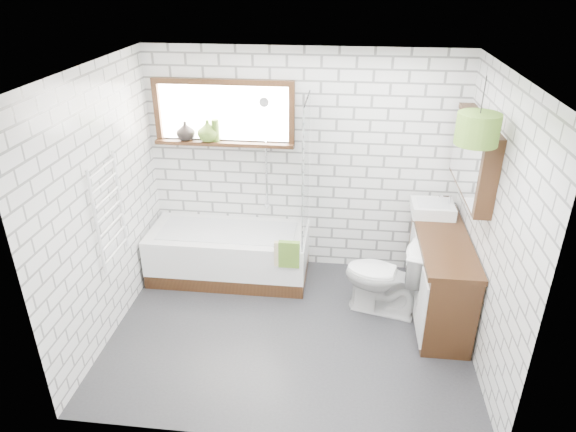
# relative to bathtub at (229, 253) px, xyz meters

# --- Properties ---
(floor) EXTENTS (3.40, 2.60, 0.01)m
(floor) POSITION_rel_bathtub_xyz_m (0.79, -0.91, -0.29)
(floor) COLOR #26262A
(floor) RESTS_ON ground
(ceiling) EXTENTS (3.40, 2.60, 0.01)m
(ceiling) POSITION_rel_bathtub_xyz_m (0.79, -0.91, 2.22)
(ceiling) COLOR white
(ceiling) RESTS_ON ground
(wall_back) EXTENTS (3.40, 0.01, 2.50)m
(wall_back) POSITION_rel_bathtub_xyz_m (0.79, 0.39, 0.97)
(wall_back) COLOR white
(wall_back) RESTS_ON ground
(wall_front) EXTENTS (3.40, 0.01, 2.50)m
(wall_front) POSITION_rel_bathtub_xyz_m (0.79, -2.22, 0.97)
(wall_front) COLOR white
(wall_front) RESTS_ON ground
(wall_left) EXTENTS (0.01, 2.60, 2.50)m
(wall_left) POSITION_rel_bathtub_xyz_m (-0.91, -0.91, 0.97)
(wall_left) COLOR white
(wall_left) RESTS_ON ground
(wall_right) EXTENTS (0.01, 2.60, 2.50)m
(wall_right) POSITION_rel_bathtub_xyz_m (2.50, -0.91, 0.97)
(wall_right) COLOR white
(wall_right) RESTS_ON ground
(window) EXTENTS (1.52, 0.16, 0.68)m
(window) POSITION_rel_bathtub_xyz_m (-0.06, 0.35, 1.52)
(window) COLOR black
(window) RESTS_ON wall_back
(towel_radiator) EXTENTS (0.06, 0.52, 1.00)m
(towel_radiator) POSITION_rel_bathtub_xyz_m (-0.87, -0.91, 0.92)
(towel_radiator) COLOR white
(towel_radiator) RESTS_ON wall_left
(mirror_cabinet) EXTENTS (0.16, 1.20, 0.70)m
(mirror_cabinet) POSITION_rel_bathtub_xyz_m (2.41, -0.31, 1.37)
(mirror_cabinet) COLOR black
(mirror_cabinet) RESTS_ON wall_right
(shower_riser) EXTENTS (0.02, 0.02, 1.30)m
(shower_riser) POSITION_rel_bathtub_xyz_m (0.39, 0.35, 1.07)
(shower_riser) COLOR silver
(shower_riser) RESTS_ON wall_back
(bathtub) EXTENTS (1.75, 0.77, 0.57)m
(bathtub) POSITION_rel_bathtub_xyz_m (0.00, 0.00, 0.00)
(bathtub) COLOR white
(bathtub) RESTS_ON floor
(shower_screen) EXTENTS (0.02, 0.72, 1.50)m
(shower_screen) POSITION_rel_bathtub_xyz_m (0.86, 0.00, 1.03)
(shower_screen) COLOR white
(shower_screen) RESTS_ON bathtub
(towel_green) EXTENTS (0.22, 0.06, 0.29)m
(towel_green) POSITION_rel_bathtub_xyz_m (0.73, -0.39, 0.26)
(towel_green) COLOR #4D7422
(towel_green) RESTS_ON bathtub
(towel_beige) EXTENTS (0.21, 0.05, 0.27)m
(towel_beige) POSITION_rel_bathtub_xyz_m (0.68, -0.39, 0.26)
(towel_beige) COLOR #C3B187
(towel_beige) RESTS_ON bathtub
(vanity) EXTENTS (0.49, 1.51, 0.87)m
(vanity) POSITION_rel_bathtub_xyz_m (2.25, -0.42, 0.15)
(vanity) COLOR black
(vanity) RESTS_ON floor
(basin) EXTENTS (0.43, 0.38, 0.13)m
(basin) POSITION_rel_bathtub_xyz_m (2.19, 0.08, 0.64)
(basin) COLOR white
(basin) RESTS_ON vanity
(tap) EXTENTS (0.03, 0.03, 0.17)m
(tap) POSITION_rel_bathtub_xyz_m (2.35, 0.08, 0.72)
(tap) COLOR silver
(tap) RESTS_ON vanity
(toilet) EXTENTS (0.63, 0.88, 0.81)m
(toilet) POSITION_rel_bathtub_xyz_m (1.70, -0.47, 0.12)
(toilet) COLOR white
(toilet) RESTS_ON floor
(vase_olive) EXTENTS (0.28, 0.28, 0.23)m
(vase_olive) POSITION_rel_bathtub_xyz_m (-0.24, 0.32, 1.31)
(vase_olive) COLOR #547925
(vase_olive) RESTS_ON window
(vase_dark) EXTENTS (0.24, 0.24, 0.21)m
(vase_dark) POSITION_rel_bathtub_xyz_m (-0.49, 0.32, 1.30)
(vase_dark) COLOR black
(vase_dark) RESTS_ON window
(bottle) EXTENTS (0.08, 0.08, 0.24)m
(bottle) POSITION_rel_bathtub_xyz_m (-0.15, 0.32, 1.31)
(bottle) COLOR #547925
(bottle) RESTS_ON window
(pendant) EXTENTS (0.33, 0.33, 0.24)m
(pendant) POSITION_rel_bathtub_xyz_m (2.24, -0.97, 1.82)
(pendant) COLOR #4D7422
(pendant) RESTS_ON ceiling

